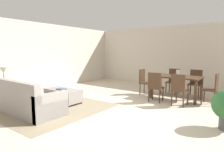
# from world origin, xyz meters

# --- Properties ---
(ground_plane) EXTENTS (10.80, 10.80, 0.00)m
(ground_plane) POSITION_xyz_m (0.00, 0.00, 0.00)
(ground_plane) COLOR beige
(wall_back) EXTENTS (9.00, 0.12, 2.70)m
(wall_back) POSITION_xyz_m (0.00, 5.00, 1.35)
(wall_back) COLOR beige
(wall_back) RESTS_ON ground_plane
(wall_left) EXTENTS (0.12, 11.00, 2.70)m
(wall_left) POSITION_xyz_m (-4.50, 0.50, 1.35)
(wall_left) COLOR beige
(wall_left) RESTS_ON ground_plane
(area_rug) EXTENTS (3.00, 2.80, 0.01)m
(area_rug) POSITION_xyz_m (-2.04, -0.56, 0.00)
(area_rug) COLOR gray
(area_rug) RESTS_ON ground_plane
(couch) EXTENTS (1.94, 0.88, 0.86)m
(couch) POSITION_xyz_m (-1.99, -1.18, 0.30)
(couch) COLOR gray
(couch) RESTS_ON ground_plane
(ottoman_table) EXTENTS (1.18, 0.56, 0.42)m
(ottoman_table) POSITION_xyz_m (-2.08, -0.00, 0.24)
(ottoman_table) COLOR gray
(ottoman_table) RESTS_ON ground_plane
(side_table) EXTENTS (0.40, 0.40, 0.59)m
(side_table) POSITION_xyz_m (-3.26, -1.17, 0.46)
(side_table) COLOR olive
(side_table) RESTS_ON ground_plane
(table_lamp) EXTENTS (0.26, 0.26, 0.53)m
(table_lamp) POSITION_xyz_m (-3.26, -1.17, 1.00)
(table_lamp) COLOR brown
(table_lamp) RESTS_ON side_table
(dining_table) EXTENTS (1.53, 0.89, 0.76)m
(dining_table) POSITION_xyz_m (0.51, 2.54, 0.66)
(dining_table) COLOR #422B1C
(dining_table) RESTS_ON ground_plane
(dining_chair_near_left) EXTENTS (0.43, 0.43, 0.92)m
(dining_chair_near_left) POSITION_xyz_m (0.14, 1.75, 0.52)
(dining_chair_near_left) COLOR #422B1C
(dining_chair_near_left) RESTS_ON ground_plane
(dining_chair_near_right) EXTENTS (0.43, 0.43, 0.92)m
(dining_chair_near_right) POSITION_xyz_m (0.86, 1.76, 0.52)
(dining_chair_near_right) COLOR #422B1C
(dining_chair_near_right) RESTS_ON ground_plane
(dining_chair_far_left) EXTENTS (0.40, 0.40, 0.92)m
(dining_chair_far_left) POSITION_xyz_m (0.15, 3.31, 0.52)
(dining_chair_far_left) COLOR #422B1C
(dining_chair_far_left) RESTS_ON ground_plane
(dining_chair_far_right) EXTENTS (0.41, 0.41, 0.92)m
(dining_chair_far_right) POSITION_xyz_m (0.91, 3.35, 0.52)
(dining_chair_far_right) COLOR #422B1C
(dining_chair_far_right) RESTS_ON ground_plane
(dining_chair_head_east) EXTENTS (0.41, 0.41, 0.92)m
(dining_chair_head_east) POSITION_xyz_m (1.60, 2.50, 0.52)
(dining_chair_head_east) COLOR #422B1C
(dining_chair_head_east) RESTS_ON ground_plane
(dining_chair_head_west) EXTENTS (0.41, 0.41, 0.92)m
(dining_chair_head_west) POSITION_xyz_m (-0.62, 2.50, 0.52)
(dining_chair_head_west) COLOR #422B1C
(dining_chair_head_west) RESTS_ON ground_plane
(vase_centerpiece) EXTENTS (0.11, 0.11, 0.20)m
(vase_centerpiece) POSITION_xyz_m (0.56, 2.53, 0.86)
(vase_centerpiece) COLOR silver
(vase_centerpiece) RESTS_ON dining_table
(book_on_ottoman) EXTENTS (0.26, 0.20, 0.03)m
(book_on_ottoman) POSITION_xyz_m (-2.07, -0.07, 0.43)
(book_on_ottoman) COLOR #3F4C72
(book_on_ottoman) RESTS_ON ottoman_table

